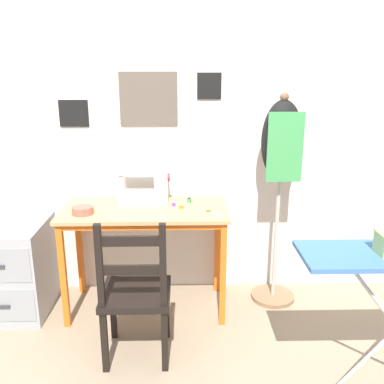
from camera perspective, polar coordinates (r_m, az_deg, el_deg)
The scene contains 12 objects.
ground_plane at distance 3.03m, azimuth -6.32°, elevation -17.56°, with size 14.00×14.00×0.00m, color gray.
wall_back at distance 3.15m, azimuth -6.14°, elevation 8.79°, with size 10.00×0.07×2.55m.
sewing_table at distance 2.96m, azimuth -6.31°, elevation -4.03°, with size 1.13×0.54×0.76m.
sewing_machine at distance 3.02m, azimuth -6.07°, elevation 1.08°, with size 0.35×0.18×0.31m.
fabric_bowl at distance 2.89m, azimuth -14.36°, elevation -2.34°, with size 0.14×0.14×0.05m.
scissors at distance 2.84m, azimuth 2.60°, elevation -2.67°, with size 0.11×0.12×0.01m.
thread_spool_near_machine at distance 2.94m, azimuth -2.46°, elevation -1.64°, with size 0.03×0.03×0.03m.
thread_spool_mid_table at distance 2.89m, azimuth -1.44°, elevation -2.00°, with size 0.04×0.04×0.04m.
thread_spool_far_edge at distance 3.02m, azimuth -0.37°, elevation -1.15°, with size 0.04×0.04×0.04m.
wooden_chair at distance 2.57m, azimuth -7.54°, elevation -13.38°, with size 0.40×0.38×0.90m.
filing_cabinet at distance 3.31m, azimuth -22.48°, elevation -9.26°, with size 0.46×0.56×0.65m.
dress_form at distance 3.00m, azimuth 11.77°, elevation 4.56°, with size 0.32×0.32×1.52m.
Camera 1 is at (0.26, -2.50, 1.69)m, focal length 40.00 mm.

